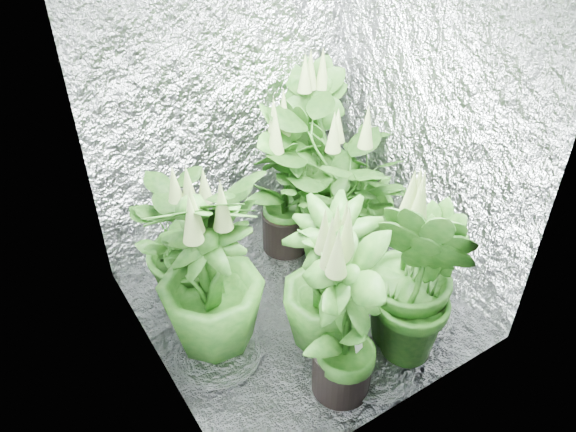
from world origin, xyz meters
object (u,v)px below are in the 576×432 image
at_px(plant_c, 311,151).
at_px(circulation_fan, 356,224).
at_px(plant_f, 346,322).
at_px(plant_e, 343,195).
at_px(plant_a, 194,239).
at_px(plant_d, 209,274).
at_px(plant_h, 328,282).
at_px(plant_g, 417,278).
at_px(plant_b, 285,185).

xyz_separation_m(plant_c, circulation_fan, (0.11, -0.34, -0.39)).
bearing_deg(circulation_fan, plant_c, 101.43).
height_order(plant_c, plant_f, plant_c).
bearing_deg(plant_e, plant_a, 169.23).
distance_m(plant_d, plant_h, 0.57).
distance_m(plant_a, plant_g, 1.16).
height_order(plant_b, plant_h, plant_b).
relative_size(plant_a, plant_e, 0.87).
xyz_separation_m(plant_e, plant_h, (-0.45, -0.48, -0.07)).
xyz_separation_m(plant_a, plant_c, (0.93, 0.26, 0.12)).
distance_m(plant_a, plant_b, 0.66).
bearing_deg(plant_d, plant_f, -56.74).
height_order(plant_a, plant_h, plant_h).
bearing_deg(plant_f, plant_c, 62.08).
bearing_deg(plant_e, plant_f, -126.06).
relative_size(plant_c, plant_h, 1.27).
relative_size(plant_d, plant_f, 1.05).
height_order(plant_a, plant_b, plant_b).
xyz_separation_m(plant_c, plant_d, (-1.00, -0.61, -0.06)).
bearing_deg(plant_g, plant_a, 128.68).
xyz_separation_m(plant_d, plant_g, (0.80, -0.56, 0.01)).
distance_m(plant_c, plant_e, 0.44).
bearing_deg(plant_f, plant_h, 68.83).
bearing_deg(plant_h, plant_a, 122.30).
bearing_deg(plant_a, plant_c, 15.81).
bearing_deg(plant_e, plant_g, -99.79).
height_order(plant_e, plant_h, plant_e).
height_order(plant_b, plant_e, same).
height_order(plant_e, plant_f, plant_e).
distance_m(plant_e, circulation_fan, 0.40).
relative_size(plant_a, plant_c, 0.77).
distance_m(plant_d, plant_f, 0.69).
bearing_deg(plant_d, plant_b, 33.15).
distance_m(plant_e, plant_h, 0.66).
distance_m(plant_d, plant_g, 0.98).
height_order(plant_c, circulation_fan, plant_c).
relative_size(plant_b, plant_f, 1.03).
bearing_deg(plant_g, plant_e, 80.21).
bearing_deg(circulation_fan, plant_e, -163.44).
bearing_deg(plant_b, plant_c, 26.51).
distance_m(plant_a, plant_c, 0.97).
distance_m(plant_b, plant_d, 0.87).
bearing_deg(plant_c, plant_b, -153.49).
relative_size(plant_f, plant_g, 0.94).
bearing_deg(plant_g, circulation_fan, 68.98).
relative_size(plant_e, plant_f, 1.03).
relative_size(plant_f, circulation_fan, 2.88).
height_order(plant_b, plant_c, plant_c).
bearing_deg(plant_e, plant_d, -168.62).
xyz_separation_m(plant_b, plant_d, (-0.73, -0.47, 0.01)).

